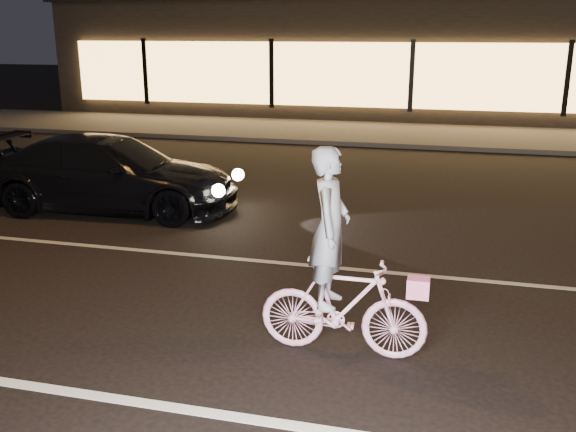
# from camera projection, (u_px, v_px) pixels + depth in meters

# --- Properties ---
(ground) EXTENTS (90.00, 90.00, 0.00)m
(ground) POSITION_uv_depth(u_px,v_px,m) (304.00, 337.00, 6.48)
(ground) COLOR black
(ground) RESTS_ON ground
(lane_stripe_near) EXTENTS (60.00, 0.12, 0.01)m
(lane_stripe_near) POSITION_uv_depth(u_px,v_px,m) (261.00, 421.00, 5.08)
(lane_stripe_near) COLOR silver
(lane_stripe_near) RESTS_ON ground
(lane_stripe_far) EXTENTS (60.00, 0.10, 0.01)m
(lane_stripe_far) POSITION_uv_depth(u_px,v_px,m) (338.00, 268.00, 8.34)
(lane_stripe_far) COLOR gray
(lane_stripe_far) RESTS_ON ground
(sidewalk) EXTENTS (30.00, 4.00, 0.12)m
(sidewalk) POSITION_uv_depth(u_px,v_px,m) (404.00, 135.00, 18.55)
(sidewalk) COLOR #383533
(sidewalk) RESTS_ON ground
(storefront) EXTENTS (25.40, 8.42, 4.20)m
(storefront) POSITION_uv_depth(u_px,v_px,m) (420.00, 53.00, 23.52)
(storefront) COLOR black
(storefront) RESTS_ON ground
(cyclist) EXTENTS (1.59, 0.55, 2.00)m
(cyclist) POSITION_uv_depth(u_px,v_px,m) (340.00, 284.00, 5.97)
(cyclist) COLOR #DE478F
(cyclist) RESTS_ON ground
(sedan) EXTENTS (4.44, 2.02, 1.26)m
(sedan) POSITION_uv_depth(u_px,v_px,m) (111.00, 174.00, 10.87)
(sedan) COLOR black
(sedan) RESTS_ON ground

